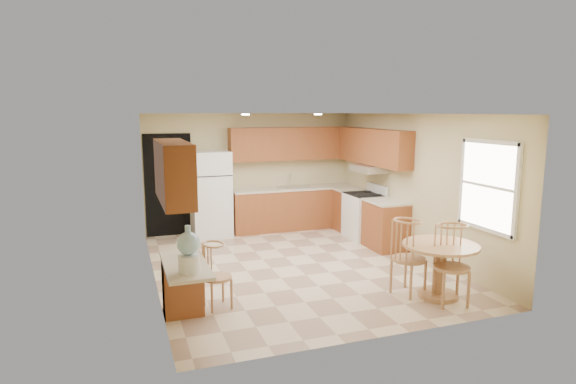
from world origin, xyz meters
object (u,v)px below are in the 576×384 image
object	(u,v)px
dining_table	(440,263)
water_crock	(189,251)
refrigerator	(211,194)
chair_table_a	(413,251)
stove	(364,216)
chair_table_b	(457,259)
chair_desk	(218,271)

from	to	relation	value
dining_table	water_crock	size ratio (longest dim) A/B	1.91
refrigerator	dining_table	size ratio (longest dim) A/B	1.71
refrigerator	chair_table_a	xyz separation A→B (m)	(2.02, -4.20, -0.23)
chair_table_a	stove	bearing A→B (deg)	143.19
chair_table_b	chair_desk	bearing A→B (deg)	-2.62
chair_desk	stove	bearing A→B (deg)	114.05
stove	chair_desk	world-z (taller)	stove
refrigerator	water_crock	world-z (taller)	refrigerator
stove	chair_table_b	xyz separation A→B (m)	(-0.52, -3.48, 0.18)
chair_table_a	water_crock	xyz separation A→B (m)	(-3.07, -0.23, 0.37)
stove	dining_table	distance (m)	3.17
chair_table_b	water_crock	xyz separation A→B (m)	(-3.40, 0.27, 0.37)
refrigerator	chair_table_a	size ratio (longest dim) A/B	1.65
refrigerator	chair_desk	size ratio (longest dim) A/B	2.03
refrigerator	stove	distance (m)	3.15
chair_table_b	chair_desk	world-z (taller)	chair_table_b
stove	chair_table_b	size ratio (longest dim) A/B	1.03
chair_desk	water_crock	bearing A→B (deg)	-46.68
dining_table	water_crock	world-z (taller)	water_crock
stove	chair_desk	distance (m)	4.31
stove	water_crock	bearing A→B (deg)	-140.73
chair_desk	dining_table	bearing A→B (deg)	66.71
dining_table	chair_desk	bearing A→B (deg)	168.97
refrigerator	dining_table	xyz separation A→B (m)	(2.35, -4.35, -0.38)
chair_table_a	chair_desk	xyz separation A→B (m)	(-2.62, 0.43, -0.12)
stove	water_crock	distance (m)	5.10
stove	chair_desk	size ratio (longest dim) A/B	1.26
stove	chair_table_a	bearing A→B (deg)	-106.00
refrigerator	stove	xyz separation A→B (m)	(2.88, -1.22, -0.41)
dining_table	chair_table_a	xyz separation A→B (m)	(-0.33, 0.15, 0.15)
refrigerator	chair_table_b	xyz separation A→B (m)	(2.35, -4.70, -0.23)
dining_table	stove	bearing A→B (deg)	80.47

